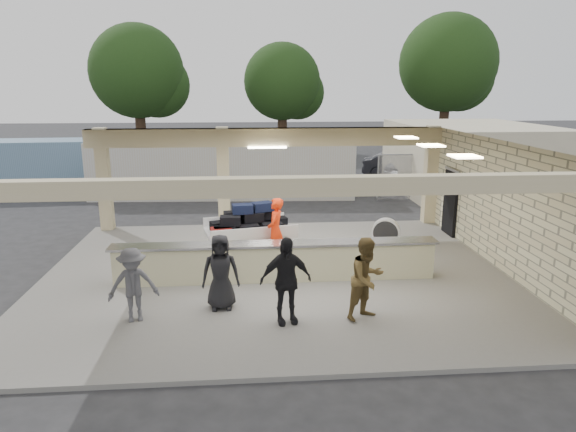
{
  "coord_description": "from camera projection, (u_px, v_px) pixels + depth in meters",
  "views": [
    {
      "loc": [
        -0.68,
        -12.73,
        4.88
      ],
      "look_at": [
        0.42,
        1.0,
        1.38
      ],
      "focal_mm": 32.0,
      "sensor_mm": 36.0,
      "label": 1
    }
  ],
  "objects": [
    {
      "name": "car_dark",
      "position": [
        401.0,
        165.0,
        27.92
      ],
      "size": [
        4.33,
        2.58,
        1.36
      ],
      "primitive_type": "imported",
      "rotation": [
        0.0,
        0.0,
        1.27
      ],
      "color": "black",
      "rests_on": "ground"
    },
    {
      "name": "drum_fan",
      "position": [
        386.0,
        232.0,
        15.45
      ],
      "size": [
        0.88,
        0.54,
        0.93
      ],
      "rotation": [
        0.0,
        0.0,
        -0.33
      ],
      "color": "silver",
      "rests_on": "pavilion"
    },
    {
      "name": "container_blue",
      "position": [
        2.0,
        167.0,
        24.02
      ],
      "size": [
        9.43,
        2.73,
        2.43
      ],
      "primitive_type": "cube",
      "rotation": [
        0.0,
        0.0,
        0.05
      ],
      "color": "#6A8DAA",
      "rests_on": "ground"
    },
    {
      "name": "ground",
      "position": [
        275.0,
        276.0,
        13.55
      ],
      "size": [
        120.0,
        120.0,
        0.0
      ],
      "primitive_type": "plane",
      "color": "#27272A",
      "rests_on": "ground"
    },
    {
      "name": "car_white_b",
      "position": [
        481.0,
        165.0,
        27.68
      ],
      "size": [
        4.64,
        1.79,
        1.46
      ],
      "primitive_type": "imported",
      "rotation": [
        0.0,
        0.0,
        1.55
      ],
      "color": "silver",
      "rests_on": "ground"
    },
    {
      "name": "baggage_counter",
      "position": [
        276.0,
        261.0,
        12.92
      ],
      "size": [
        8.2,
        0.58,
        0.98
      ],
      "color": "#C5BF93",
      "rests_on": "pavilion"
    },
    {
      "name": "adjacent_building",
      "position": [
        469.0,
        160.0,
        23.55
      ],
      "size": [
        6.0,
        8.0,
        3.2
      ],
      "primitive_type": "cube",
      "color": "beige",
      "rests_on": "ground"
    },
    {
      "name": "passenger_a",
      "position": [
        367.0,
        279.0,
        10.68
      ],
      "size": [
        0.93,
        0.77,
        1.77
      ],
      "primitive_type": "imported",
      "rotation": [
        0.0,
        0.0,
        0.54
      ],
      "color": "brown",
      "rests_on": "pavilion"
    },
    {
      "name": "container_white",
      "position": [
        223.0,
        169.0,
        23.12
      ],
      "size": [
        11.75,
        2.94,
        2.52
      ],
      "primitive_type": "cube",
      "rotation": [
        0.0,
        0.0,
        -0.05
      ],
      "color": "beige",
      "rests_on": "ground"
    },
    {
      "name": "passenger_b",
      "position": [
        286.0,
        280.0,
        10.47
      ],
      "size": [
        1.13,
        0.59,
        1.84
      ],
      "primitive_type": "imported",
      "rotation": [
        0.0,
        0.0,
        0.19
      ],
      "color": "black",
      "rests_on": "pavilion"
    },
    {
      "name": "luggage_cart",
      "position": [
        249.0,
        227.0,
        14.99
      ],
      "size": [
        2.78,
        2.04,
        1.47
      ],
      "rotation": [
        0.0,
        0.0,
        0.21
      ],
      "color": "silver",
      "rests_on": "pavilion"
    },
    {
      "name": "pavilion",
      "position": [
        281.0,
        220.0,
        13.87
      ],
      "size": [
        12.01,
        10.0,
        3.55
      ],
      "color": "slate",
      "rests_on": "ground"
    },
    {
      "name": "tree_left",
      "position": [
        142.0,
        75.0,
        34.92
      ],
      "size": [
        6.6,
        6.3,
        9.0
      ],
      "color": "#382619",
      "rests_on": "ground"
    },
    {
      "name": "passenger_d",
      "position": [
        221.0,
        272.0,
        11.18
      ],
      "size": [
        0.83,
        0.36,
        1.68
      ],
      "primitive_type": "imported",
      "rotation": [
        0.0,
        0.0,
        0.03
      ],
      "color": "black",
      "rests_on": "pavilion"
    },
    {
      "name": "passenger_c",
      "position": [
        133.0,
        285.0,
        10.58
      ],
      "size": [
        1.08,
        0.58,
        1.59
      ],
      "primitive_type": "imported",
      "rotation": [
        0.0,
        0.0,
        0.23
      ],
      "color": "#4B4B50",
      "rests_on": "pavilion"
    },
    {
      "name": "baggage_handler",
      "position": [
        276.0,
        231.0,
        14.1
      ],
      "size": [
        0.54,
        0.74,
        1.83
      ],
      "primitive_type": "imported",
      "rotation": [
        0.0,
        0.0,
        4.42
      ],
      "color": "#FF320D",
      "rests_on": "pavilion"
    },
    {
      "name": "tree_right",
      "position": [
        451.0,
        67.0,
        37.44
      ],
      "size": [
        7.2,
        7.0,
        10.0
      ],
      "color": "#382619",
      "rests_on": "ground"
    },
    {
      "name": "fence",
      "position": [
        510.0,
        174.0,
        22.84
      ],
      "size": [
        12.06,
        0.06,
        2.03
      ],
      "color": "gray",
      "rests_on": "ground"
    },
    {
      "name": "car_white_a",
      "position": [
        441.0,
        170.0,
        25.8
      ],
      "size": [
        6.07,
        4.43,
        1.57
      ],
      "primitive_type": "imported",
      "rotation": [
        0.0,
        0.0,
        1.94
      ],
      "color": "silver",
      "rests_on": "ground"
    },
    {
      "name": "tree_mid",
      "position": [
        286.0,
        85.0,
        37.78
      ],
      "size": [
        6.0,
        5.6,
        8.0
      ],
      "color": "#382619",
      "rests_on": "ground"
    }
  ]
}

